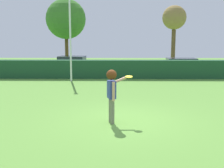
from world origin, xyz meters
The scene contains 9 objects.
ground_plane centered at (0.00, 0.00, 0.00)m, with size 60.00×60.00×0.00m, color #629B3C.
person centered at (-0.38, -0.30, 1.14)m, with size 0.68×0.70×1.79m.
frisbee centered at (0.18, -0.01, 1.52)m, with size 0.25×0.25×0.06m.
lamppost centered at (-3.19, 8.81, 3.11)m, with size 0.24×0.24×5.60m.
hedge_row centered at (0.00, 10.21, 0.63)m, with size 24.95×0.90×1.27m, color #1D482B.
parked_car_blue centered at (-4.07, 14.83, 0.69)m, with size 4.36×2.17×1.25m.
parked_car_silver centered at (4.84, 12.51, 0.69)m, with size 4.24×1.88×1.25m.
bare_elm_tree centered at (5.44, 18.80, 4.64)m, with size 2.34×2.34×5.94m.
oak_tree centered at (-5.34, 19.58, 4.66)m, with size 4.03×4.03×6.69m.
Camera 1 is at (-0.25, -9.31, 2.81)m, focal length 44.85 mm.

